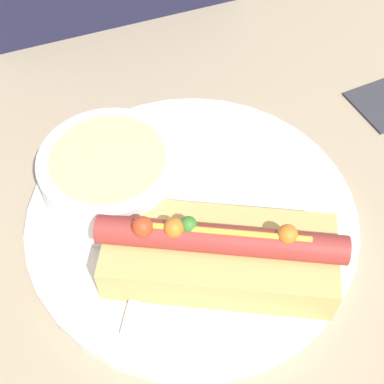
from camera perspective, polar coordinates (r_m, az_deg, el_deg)
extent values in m
plane|color=tan|center=(0.48, 0.00, -3.28)|extent=(4.00, 4.00, 0.00)
cylinder|color=white|center=(0.48, 0.00, -2.74)|extent=(0.29, 0.29, 0.02)
cube|color=#DBAD60|center=(0.42, 3.17, -6.76)|extent=(0.19, 0.15, 0.04)
cylinder|color=#9E332D|center=(0.40, 3.33, -4.99)|extent=(0.18, 0.11, 0.02)
sphere|color=orange|center=(0.39, -1.95, -3.82)|extent=(0.02, 0.02, 0.02)
sphere|color=#C63F1E|center=(0.40, -5.31, -3.70)|extent=(0.02, 0.02, 0.02)
sphere|color=#387A28|center=(0.40, -0.40, -3.49)|extent=(0.01, 0.01, 0.01)
sphere|color=orange|center=(0.40, 10.15, -4.47)|extent=(0.02, 0.02, 0.02)
cylinder|color=gold|center=(0.39, 3.40, -4.17)|extent=(0.12, 0.07, 0.01)
cylinder|color=white|center=(0.47, -8.67, 1.77)|extent=(0.12, 0.12, 0.05)
cylinder|color=#D1C184|center=(0.45, -8.97, 3.37)|extent=(0.10, 0.10, 0.01)
cube|color=#B7B7BC|center=(0.44, -5.21, -7.97)|extent=(0.07, 0.11, 0.00)
ellipsoid|color=#B7B7BC|center=(0.48, -3.10, 0.34)|extent=(0.05, 0.05, 0.01)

